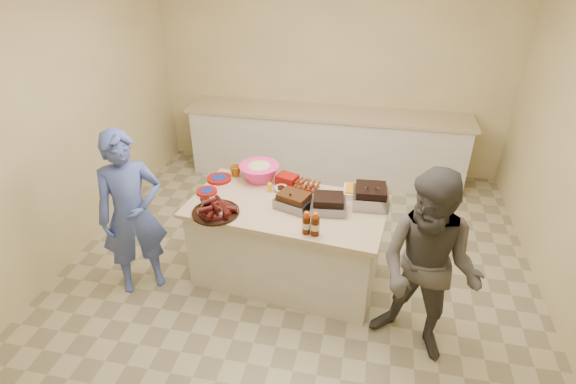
% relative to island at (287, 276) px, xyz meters
% --- Properties ---
extents(room, '(4.50, 5.00, 2.70)m').
position_rel_island_xyz_m(room, '(0.08, -0.05, 0.00)').
color(room, beige).
rests_on(room, ground).
extents(back_counter, '(3.60, 0.64, 0.90)m').
position_rel_island_xyz_m(back_counter, '(0.08, 2.15, 0.45)').
color(back_counter, silver).
rests_on(back_counter, ground).
extents(island, '(1.80, 1.09, 0.81)m').
position_rel_island_xyz_m(island, '(0.00, 0.00, 0.00)').
color(island, silver).
rests_on(island, ground).
extents(rib_platter, '(0.46, 0.46, 0.16)m').
position_rel_island_xyz_m(rib_platter, '(-0.56, -0.25, 0.81)').
color(rib_platter, '#400B08').
rests_on(rib_platter, island).
extents(pulled_pork_tray, '(0.35, 0.31, 0.09)m').
position_rel_island_xyz_m(pulled_pork_tray, '(0.07, -0.03, 0.81)').
color(pulled_pork_tray, '#47230F').
rests_on(pulled_pork_tray, island).
extents(brisket_tray, '(0.32, 0.28, 0.09)m').
position_rel_island_xyz_m(brisket_tray, '(0.36, -0.02, 0.81)').
color(brisket_tray, black).
rests_on(brisket_tray, island).
extents(roasting_pan, '(0.32, 0.32, 0.12)m').
position_rel_island_xyz_m(roasting_pan, '(0.71, 0.15, 0.81)').
color(roasting_pan, gray).
rests_on(roasting_pan, island).
extents(coleslaw_bowl, '(0.42, 0.42, 0.26)m').
position_rel_island_xyz_m(coleslaw_bowl, '(-0.35, 0.40, 0.81)').
color(coleslaw_bowl, '#FF2F86').
rests_on(coleslaw_bowl, island).
extents(sausage_plate, '(0.36, 0.36, 0.05)m').
position_rel_island_xyz_m(sausage_plate, '(0.12, 0.27, 0.81)').
color(sausage_plate, silver).
rests_on(sausage_plate, island).
extents(mac_cheese_dish, '(0.31, 0.23, 0.08)m').
position_rel_island_xyz_m(mac_cheese_dish, '(0.62, 0.28, 0.81)').
color(mac_cheese_dish, orange).
rests_on(mac_cheese_dish, island).
extents(bbq_bottle_a, '(0.07, 0.07, 0.20)m').
position_rel_island_xyz_m(bbq_bottle_a, '(0.23, -0.38, 0.81)').
color(bbq_bottle_a, '#431702').
rests_on(bbq_bottle_a, island).
extents(bbq_bottle_b, '(0.08, 0.08, 0.20)m').
position_rel_island_xyz_m(bbq_bottle_b, '(0.31, -0.39, 0.81)').
color(bbq_bottle_b, '#431702').
rests_on(bbq_bottle_b, island).
extents(mustard_bottle, '(0.05, 0.05, 0.11)m').
position_rel_island_xyz_m(mustard_bottle, '(-0.20, 0.19, 0.81)').
color(mustard_bottle, yellow).
rests_on(mustard_bottle, island).
extents(sauce_bowl, '(0.13, 0.06, 0.13)m').
position_rel_island_xyz_m(sauce_bowl, '(-0.10, 0.22, 0.81)').
color(sauce_bowl, silver).
rests_on(sauce_bowl, island).
extents(plate_stack_large, '(0.25, 0.25, 0.03)m').
position_rel_island_xyz_m(plate_stack_large, '(-0.73, 0.31, 0.81)').
color(plate_stack_large, maroon).
rests_on(plate_stack_large, island).
extents(plate_stack_small, '(0.21, 0.21, 0.03)m').
position_rel_island_xyz_m(plate_stack_small, '(-0.76, 0.06, 0.81)').
color(plate_stack_small, maroon).
rests_on(plate_stack_small, island).
extents(plastic_cup, '(0.12, 0.12, 0.11)m').
position_rel_island_xyz_m(plastic_cup, '(-0.60, 0.43, 0.81)').
color(plastic_cup, '#955911').
rests_on(plastic_cup, island).
extents(basket_stack, '(0.22, 0.19, 0.09)m').
position_rel_island_xyz_m(basket_stack, '(-0.07, 0.36, 0.81)').
color(basket_stack, maroon).
rests_on(basket_stack, island).
extents(guest_blue, '(1.34, 1.58, 0.37)m').
position_rel_island_xyz_m(guest_blue, '(-1.29, -0.36, 0.00)').
color(guest_blue, '#475CAF').
rests_on(guest_blue, ground).
extents(guest_gray, '(1.35, 1.73, 0.59)m').
position_rel_island_xyz_m(guest_gray, '(1.16, -0.62, 0.00)').
color(guest_gray, '#54514B').
rests_on(guest_gray, ground).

